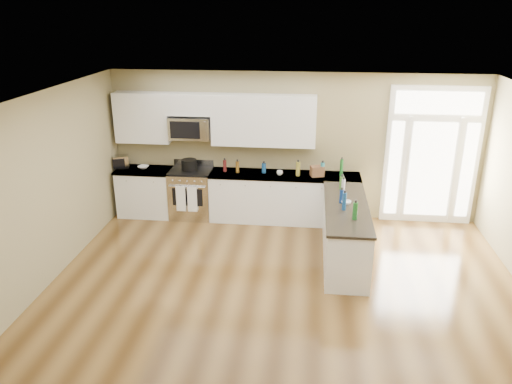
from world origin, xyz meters
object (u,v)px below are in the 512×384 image
kitchen_range (192,193)px  toaster_oven (121,162)px  stockpot (189,164)px  peninsula_cabinet (345,234)px

kitchen_range → toaster_oven: bearing=178.3°
toaster_oven → stockpot: bearing=-20.1°
peninsula_cabinet → kitchen_range: size_ratio=2.15×
toaster_oven → kitchen_range: bearing=-21.0°
peninsula_cabinet → stockpot: bearing=153.2°
toaster_oven → peninsula_cabinet: bearing=-38.5°
stockpot → toaster_oven: (-1.36, 0.02, 0.00)m
peninsula_cabinet → stockpot: (-2.92, 1.47, 0.63)m
kitchen_range → stockpot: bearing=141.6°
kitchen_range → peninsula_cabinet: bearing=-26.6°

